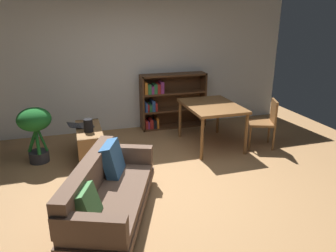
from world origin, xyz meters
name	(u,v)px	position (x,y,z in m)	size (l,w,h in m)	color
ground_plane	(169,188)	(0.00, 0.00, 0.00)	(8.16, 8.16, 0.00)	#A87A4C
back_wall_panel	(130,64)	(0.00, 2.70, 1.35)	(6.80, 0.10, 2.70)	silver
fabric_couch	(106,190)	(-0.89, -0.39, 0.33)	(1.37, 1.96, 0.74)	brown
media_console	(90,144)	(-0.97, 1.33, 0.26)	(0.40, 1.01, 0.53)	olive
open_laptop	(82,125)	(-1.07, 1.47, 0.55)	(0.44, 0.36, 0.07)	#333338
desk_speaker	(88,125)	(-0.98, 1.17, 0.64)	(0.14, 0.14, 0.21)	black
potted_floor_plant	(35,125)	(-1.79, 1.44, 0.63)	(0.53, 0.53, 0.92)	#333338
dining_table	(212,109)	(1.20, 1.28, 0.70)	(0.92, 1.22, 0.78)	brown
dining_chair_near	(265,121)	(2.11, 0.93, 0.50)	(0.57, 0.54, 0.88)	brown
bookshelf	(168,101)	(0.76, 2.51, 0.58)	(1.39, 0.34, 1.15)	#56351E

